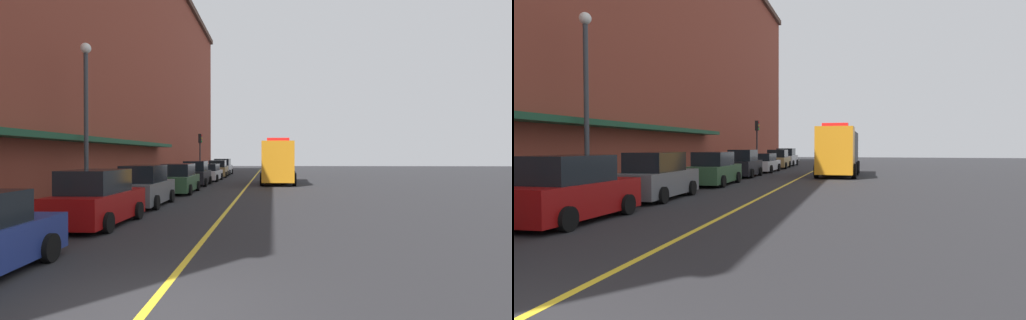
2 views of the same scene
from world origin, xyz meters
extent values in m
plane|color=#232326|center=(0.00, 25.00, 0.00)|extent=(112.00, 112.00, 0.00)
cube|color=gray|center=(-6.20, 25.00, 0.07)|extent=(2.40, 70.00, 0.15)
cube|color=gold|center=(0.00, 25.00, 0.00)|extent=(0.16, 70.00, 0.01)
cube|color=brown|center=(-13.96, 24.00, 9.76)|extent=(13.11, 64.00, 19.52)
cube|color=#19472D|center=(-6.85, 16.00, 3.10)|extent=(1.20, 22.40, 0.24)
cube|color=maroon|center=(-3.93, 7.56, 0.64)|extent=(1.83, 4.44, 0.94)
cube|color=black|center=(-3.94, 7.33, 1.49)|extent=(1.62, 2.45, 0.77)
cylinder|color=black|center=(-4.81, 8.94, 0.32)|extent=(0.23, 0.64, 0.64)
cylinder|color=black|center=(-3.02, 8.91, 0.32)|extent=(0.23, 0.64, 0.64)
cylinder|color=black|center=(-3.06, 6.17, 0.32)|extent=(0.23, 0.64, 0.64)
cube|color=#595B60|center=(-3.98, 12.90, 0.65)|extent=(1.78, 4.64, 0.94)
cube|color=black|center=(-3.98, 12.66, 1.50)|extent=(1.58, 2.56, 0.77)
cylinder|color=black|center=(-4.87, 14.31, 0.32)|extent=(0.23, 0.64, 0.64)
cylinder|color=black|center=(-3.13, 14.34, 0.32)|extent=(0.23, 0.64, 0.64)
cylinder|color=black|center=(-4.83, 11.45, 0.32)|extent=(0.23, 0.64, 0.64)
cylinder|color=black|center=(-3.09, 11.48, 0.32)|extent=(0.23, 0.64, 0.64)
cube|color=#2D5133|center=(-3.87, 19.40, 0.63)|extent=(1.93, 4.89, 0.90)
cube|color=black|center=(-3.86, 19.16, 1.45)|extent=(1.69, 2.71, 0.74)
cylinder|color=black|center=(-4.82, 20.88, 0.32)|extent=(0.24, 0.65, 0.64)
cylinder|color=black|center=(-3.00, 20.92, 0.32)|extent=(0.24, 0.65, 0.64)
cylinder|color=black|center=(-4.74, 17.87, 0.32)|extent=(0.24, 0.65, 0.64)
cylinder|color=black|center=(-2.92, 17.92, 0.32)|extent=(0.24, 0.65, 0.64)
cube|color=black|center=(-3.97, 25.72, 0.65)|extent=(1.80, 4.31, 0.94)
cube|color=black|center=(-3.97, 25.50, 1.51)|extent=(1.59, 2.38, 0.77)
cylinder|color=black|center=(-4.87, 27.03, 0.32)|extent=(0.23, 0.64, 0.64)
cylinder|color=black|center=(-3.12, 27.06, 0.32)|extent=(0.23, 0.64, 0.64)
cylinder|color=black|center=(-4.82, 24.37, 0.32)|extent=(0.23, 0.64, 0.64)
cylinder|color=black|center=(-3.07, 24.41, 0.32)|extent=(0.23, 0.64, 0.64)
cube|color=silver|center=(-3.89, 31.50, 0.55)|extent=(1.94, 4.87, 0.75)
cube|color=black|center=(-3.89, 31.25, 1.24)|extent=(1.72, 2.69, 0.62)
cylinder|color=black|center=(-4.82, 33.01, 0.32)|extent=(0.23, 0.64, 0.64)
cylinder|color=black|center=(-2.92, 32.98, 0.32)|extent=(0.23, 0.64, 0.64)
cylinder|color=black|center=(-4.86, 30.01, 0.32)|extent=(0.23, 0.64, 0.64)
cylinder|color=black|center=(-2.96, 29.98, 0.32)|extent=(0.23, 0.64, 0.64)
cube|color=#A5844C|center=(-3.87, 37.66, 0.62)|extent=(2.00, 4.75, 0.89)
cube|color=black|center=(-3.87, 37.42, 1.43)|extent=(1.74, 2.63, 0.73)
cylinder|color=black|center=(-4.85, 39.07, 0.32)|extent=(0.24, 0.65, 0.64)
cylinder|color=black|center=(-3.01, 39.14, 0.32)|extent=(0.24, 0.65, 0.64)
cylinder|color=black|center=(-4.74, 36.17, 0.32)|extent=(0.24, 0.65, 0.64)
cylinder|color=black|center=(-2.90, 36.24, 0.32)|extent=(0.24, 0.65, 0.64)
cube|color=silver|center=(-4.00, 42.96, 0.65)|extent=(1.92, 4.17, 0.95)
cube|color=black|center=(-4.00, 42.75, 1.51)|extent=(1.71, 2.30, 0.77)
cylinder|color=black|center=(-4.94, 44.25, 0.32)|extent=(0.23, 0.64, 0.64)
cylinder|color=black|center=(-3.04, 44.24, 0.32)|extent=(0.23, 0.64, 0.64)
cylinder|color=black|center=(-4.96, 41.68, 0.32)|extent=(0.23, 0.64, 0.64)
cylinder|color=black|center=(-3.06, 41.66, 0.32)|extent=(0.23, 0.64, 0.64)
cube|color=orange|center=(2.35, 25.36, 1.86)|extent=(2.49, 2.35, 3.11)
cube|color=#3F3F42|center=(2.47, 29.61, 1.73)|extent=(2.58, 5.62, 2.86)
cube|color=red|center=(2.35, 25.36, 3.53)|extent=(1.71, 0.65, 0.24)
cylinder|color=black|center=(3.58, 25.41, 0.50)|extent=(0.33, 1.01, 1.00)
cylinder|color=black|center=(1.13, 25.48, 0.50)|extent=(0.33, 1.01, 1.00)
cylinder|color=black|center=(3.68, 28.88, 0.50)|extent=(0.33, 1.01, 1.00)
cylinder|color=black|center=(1.23, 28.95, 0.50)|extent=(0.33, 1.01, 1.00)
cylinder|color=black|center=(3.75, 31.12, 0.50)|extent=(0.33, 1.01, 1.00)
cylinder|color=black|center=(1.29, 31.19, 0.50)|extent=(0.33, 1.01, 1.00)
cylinder|color=#4C4C51|center=(-5.35, 10.16, 0.68)|extent=(0.07, 0.07, 1.05)
cube|color=black|center=(-5.35, 10.16, 1.34)|extent=(0.14, 0.18, 0.28)
cylinder|color=#4C4C51|center=(-5.35, 22.57, 0.68)|extent=(0.07, 0.07, 1.05)
cube|color=black|center=(-5.35, 22.57, 1.34)|extent=(0.14, 0.18, 0.28)
cylinder|color=#4C4C51|center=(-5.35, 29.64, 0.68)|extent=(0.07, 0.07, 1.05)
cube|color=black|center=(-5.35, 29.64, 1.34)|extent=(0.14, 0.18, 0.28)
cylinder|color=#4C4C51|center=(-5.35, 29.04, 0.68)|extent=(0.07, 0.07, 1.05)
cube|color=black|center=(-5.35, 29.04, 1.34)|extent=(0.14, 0.18, 0.28)
cylinder|color=#33383D|center=(-5.95, 11.08, 3.40)|extent=(0.18, 0.18, 6.50)
sphere|color=white|center=(-5.95, 11.08, 6.87)|extent=(0.44, 0.44, 0.44)
cylinder|color=#232326|center=(-5.30, 34.85, 1.85)|extent=(0.14, 0.14, 3.40)
cube|color=black|center=(-5.30, 34.85, 4.00)|extent=(0.28, 0.36, 0.90)
sphere|color=red|center=(-5.14, 34.85, 4.30)|extent=(0.16, 0.16, 0.16)
sphere|color=gold|center=(-5.14, 34.85, 4.00)|extent=(0.16, 0.16, 0.16)
sphere|color=green|center=(-5.14, 34.85, 3.70)|extent=(0.16, 0.16, 0.16)
camera|label=1|loc=(1.93, -6.14, 2.38)|focal=29.12mm
camera|label=2|loc=(4.13, -3.17, 2.14)|focal=30.19mm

